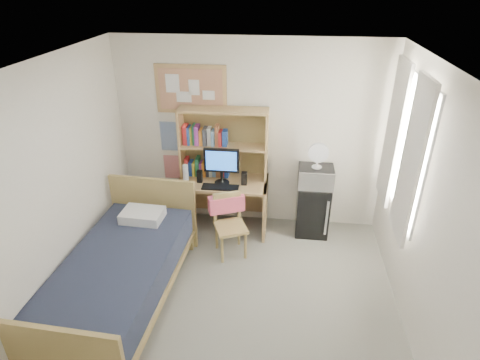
# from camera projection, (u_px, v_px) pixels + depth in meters

# --- Properties ---
(floor) EXTENTS (3.60, 4.20, 0.02)m
(floor) POSITION_uv_depth(u_px,v_px,m) (230.00, 326.00, 4.18)
(floor) COLOR gray
(floor) RESTS_ON ground
(ceiling) EXTENTS (3.60, 4.20, 0.02)m
(ceiling) POSITION_uv_depth(u_px,v_px,m) (226.00, 75.00, 2.98)
(ceiling) COLOR white
(ceiling) RESTS_ON wall_back
(wall_back) EXTENTS (3.60, 0.04, 2.60)m
(wall_back) POSITION_uv_depth(u_px,v_px,m) (250.00, 136.00, 5.43)
(wall_back) COLOR white
(wall_back) RESTS_ON floor
(wall_left) EXTENTS (0.04, 4.20, 2.60)m
(wall_left) POSITION_uv_depth(u_px,v_px,m) (39.00, 209.00, 3.76)
(wall_left) COLOR white
(wall_left) RESTS_ON floor
(wall_right) EXTENTS (0.04, 4.20, 2.60)m
(wall_right) POSITION_uv_depth(u_px,v_px,m) (438.00, 235.00, 3.39)
(wall_right) COLOR white
(wall_right) RESTS_ON floor
(window_unit) EXTENTS (0.10, 1.40, 1.70)m
(window_unit) POSITION_uv_depth(u_px,v_px,m) (404.00, 147.00, 4.32)
(window_unit) COLOR white
(window_unit) RESTS_ON wall_right
(curtain_left) EXTENTS (0.04, 0.55, 1.70)m
(curtain_left) POSITION_uv_depth(u_px,v_px,m) (411.00, 163.00, 3.97)
(curtain_left) COLOR white
(curtain_left) RESTS_ON wall_right
(curtain_right) EXTENTS (0.04, 0.55, 1.70)m
(curtain_right) POSITION_uv_depth(u_px,v_px,m) (393.00, 134.00, 4.67)
(curtain_right) COLOR white
(curtain_right) RESTS_ON wall_right
(bulletin_board) EXTENTS (0.94, 0.03, 0.64)m
(bulletin_board) POSITION_uv_depth(u_px,v_px,m) (191.00, 89.00, 5.21)
(bulletin_board) COLOR tan
(bulletin_board) RESTS_ON wall_back
(poster_wave) EXTENTS (0.30, 0.01, 0.42)m
(poster_wave) POSITION_uv_depth(u_px,v_px,m) (171.00, 136.00, 5.55)
(poster_wave) COLOR #244891
(poster_wave) RESTS_ON wall_back
(poster_japan) EXTENTS (0.28, 0.01, 0.36)m
(poster_japan) POSITION_uv_depth(u_px,v_px,m) (174.00, 167.00, 5.77)
(poster_japan) COLOR red
(poster_japan) RESTS_ON wall_back
(desk) EXTENTS (1.22, 0.61, 0.76)m
(desk) POSITION_uv_depth(u_px,v_px,m) (223.00, 205.00, 5.60)
(desk) COLOR tan
(desk) RESTS_ON floor
(desk_chair) EXTENTS (0.54, 0.54, 0.82)m
(desk_chair) POSITION_uv_depth(u_px,v_px,m) (231.00, 227.00, 5.07)
(desk_chair) COLOR tan
(desk_chair) RESTS_ON floor
(mini_fridge) EXTENTS (0.44, 0.44, 0.75)m
(mini_fridge) POSITION_uv_depth(u_px,v_px,m) (312.00, 208.00, 5.53)
(mini_fridge) COLOR black
(mini_fridge) RESTS_ON floor
(bed) EXTENTS (1.19, 2.22, 0.60)m
(bed) POSITION_uv_depth(u_px,v_px,m) (120.00, 279.00, 4.37)
(bed) COLOR #1C2233
(bed) RESTS_ON floor
(hutch) EXTENTS (1.18, 0.30, 0.96)m
(hutch) POSITION_uv_depth(u_px,v_px,m) (224.00, 144.00, 5.34)
(hutch) COLOR tan
(hutch) RESTS_ON desk
(monitor) EXTENTS (0.46, 0.04, 0.49)m
(monitor) POSITION_uv_depth(u_px,v_px,m) (222.00, 167.00, 5.26)
(monitor) COLOR black
(monitor) RESTS_ON desk
(keyboard) EXTENTS (0.48, 0.16, 0.02)m
(keyboard) POSITION_uv_depth(u_px,v_px,m) (220.00, 187.00, 5.25)
(keyboard) COLOR black
(keyboard) RESTS_ON desk
(speaker_left) EXTENTS (0.07, 0.07, 0.17)m
(speaker_left) POSITION_uv_depth(u_px,v_px,m) (200.00, 176.00, 5.37)
(speaker_left) COLOR black
(speaker_left) RESTS_ON desk
(speaker_right) EXTENTS (0.07, 0.07, 0.18)m
(speaker_right) POSITION_uv_depth(u_px,v_px,m) (244.00, 178.00, 5.30)
(speaker_right) COLOR black
(speaker_right) RESTS_ON desk
(water_bottle) EXTENTS (0.08, 0.08, 0.26)m
(water_bottle) POSITION_uv_depth(u_px,v_px,m) (186.00, 174.00, 5.33)
(water_bottle) COLOR white
(water_bottle) RESTS_ON desk
(hoodie) EXTENTS (0.48, 0.31, 0.22)m
(hoodie) POSITION_uv_depth(u_px,v_px,m) (226.00, 204.00, 5.14)
(hoodie) COLOR #FF617A
(hoodie) RESTS_ON desk_chair
(microwave) EXTENTS (0.46, 0.35, 0.26)m
(microwave) POSITION_uv_depth(u_px,v_px,m) (316.00, 176.00, 5.28)
(microwave) COLOR silver
(microwave) RESTS_ON mini_fridge
(desk_fan) EXTENTS (0.26, 0.26, 0.32)m
(desk_fan) POSITION_uv_depth(u_px,v_px,m) (318.00, 156.00, 5.15)
(desk_fan) COLOR white
(desk_fan) RESTS_ON microwave
(pillow) EXTENTS (0.50, 0.37, 0.12)m
(pillow) POSITION_uv_depth(u_px,v_px,m) (143.00, 215.00, 4.86)
(pillow) COLOR white
(pillow) RESTS_ON bed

